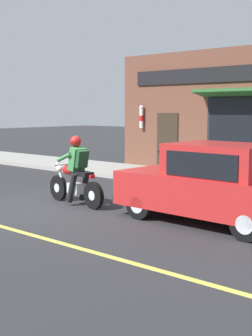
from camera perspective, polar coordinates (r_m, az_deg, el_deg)
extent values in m
plane|color=#2B2B2D|center=(10.83, -8.85, -4.77)|extent=(80.00, 80.00, 0.00)
cube|color=#9E9B93|center=(16.72, -1.15, -0.26)|extent=(2.60, 22.00, 0.14)
cube|color=brown|center=(15.67, 13.15, 6.51)|extent=(0.50, 9.07, 4.20)
cube|color=#2D2319|center=(16.80, 5.06, 3.11)|extent=(0.04, 0.90, 2.10)
cube|color=black|center=(15.47, 12.78, 11.15)|extent=(0.06, 7.71, 0.50)
cylinder|color=white|center=(17.39, 1.89, 6.07)|extent=(0.14, 0.14, 0.70)
cylinder|color=red|center=(17.39, 1.89, 6.07)|extent=(0.15, 0.15, 0.20)
sphere|color=silver|center=(17.39, 1.90, 7.39)|extent=(0.16, 0.16, 0.16)
cylinder|color=black|center=(11.62, -8.22, -2.39)|extent=(0.18, 0.63, 0.62)
cylinder|color=silver|center=(11.62, -8.22, -2.39)|extent=(0.15, 0.23, 0.22)
cylinder|color=black|center=(10.50, -3.98, -3.35)|extent=(0.18, 0.63, 0.62)
cylinder|color=silver|center=(10.50, -3.98, -3.35)|extent=(0.15, 0.23, 0.22)
cube|color=silver|center=(11.00, -6.06, -2.47)|extent=(0.33, 0.43, 0.24)
ellipsoid|color=#B21919|center=(11.14, -6.84, -0.23)|extent=(0.36, 0.55, 0.24)
cube|color=black|center=(10.76, -5.37, -0.69)|extent=(0.33, 0.59, 0.10)
cylinder|color=silver|center=(11.49, -7.97, -0.91)|extent=(0.11, 0.33, 0.68)
cylinder|color=silver|center=(11.36, -7.65, 0.43)|extent=(0.56, 0.11, 0.04)
sphere|color=silver|center=(11.51, -8.12, -0.09)|extent=(0.16, 0.16, 0.16)
cylinder|color=silver|center=(10.80, -4.12, -3.17)|extent=(0.15, 0.56, 0.08)
cube|color=red|center=(10.47, -4.17, -1.05)|extent=(0.13, 0.07, 0.08)
cylinder|color=black|center=(10.84, -6.62, -2.42)|extent=(0.18, 0.37, 0.71)
cylinder|color=black|center=(11.04, -5.09, -2.22)|extent=(0.18, 0.37, 0.71)
cube|color=#387F42|center=(10.87, -5.95, 1.08)|extent=(0.38, 0.37, 0.57)
cylinder|color=#387F42|center=(10.95, -7.54, 1.31)|extent=(0.16, 0.53, 0.26)
cylinder|color=#387F42|center=(11.17, -5.84, 1.45)|extent=(0.16, 0.53, 0.26)
sphere|color=#A51919|center=(10.88, -6.17, 3.25)|extent=(0.26, 0.26, 0.26)
cube|color=#1E4728|center=(10.74, -5.45, 1.12)|extent=(0.31, 0.27, 0.42)
cylinder|color=black|center=(9.53, 1.67, -4.48)|extent=(0.20, 0.60, 0.60)
cylinder|color=silver|center=(9.53, 1.67, -4.48)|extent=(0.21, 0.34, 0.33)
cylinder|color=black|center=(10.64, 6.76, -3.30)|extent=(0.20, 0.60, 0.60)
cylinder|color=silver|center=(10.64, 6.76, -3.30)|extent=(0.21, 0.34, 0.33)
cylinder|color=black|center=(8.20, 14.53, -6.62)|extent=(0.20, 0.60, 0.60)
cylinder|color=silver|center=(8.20, 14.53, -6.62)|extent=(0.21, 0.34, 0.33)
cube|color=red|center=(9.34, 10.17, -2.96)|extent=(1.75, 3.75, 0.70)
cube|color=red|center=(9.12, 11.58, 0.83)|extent=(1.49, 1.94, 0.66)
cube|color=black|center=(9.60, 7.12, 0.93)|extent=(1.33, 0.39, 0.51)
cube|color=black|center=(8.51, 9.06, 0.31)|extent=(0.07, 1.52, 0.46)
cube|color=black|center=(9.75, 13.78, 1.05)|extent=(0.07, 1.52, 0.46)
cube|color=silver|center=(10.05, -0.38, -1.44)|extent=(0.24, 0.05, 0.14)
cube|color=silver|center=(10.80, 3.30, -0.85)|extent=(0.24, 0.05, 0.14)
cube|color=#28282B|center=(10.46, 1.64, -3.16)|extent=(1.61, 0.17, 0.20)
cube|color=black|center=(15.59, 6.04, -0.50)|extent=(0.36, 0.36, 0.04)
cone|color=orange|center=(15.55, 6.06, 0.60)|extent=(0.28, 0.28, 0.56)
cylinder|color=white|center=(15.55, 6.06, 0.67)|extent=(0.20, 0.20, 0.08)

